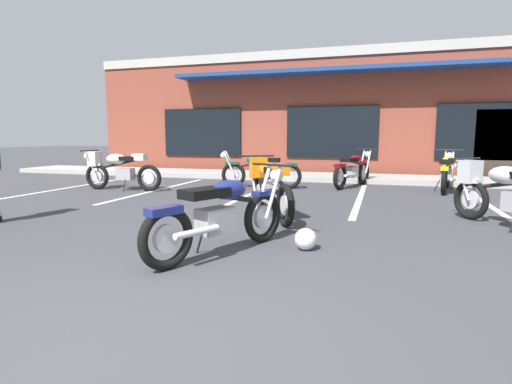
# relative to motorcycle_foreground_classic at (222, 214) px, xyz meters

# --- Properties ---
(ground_plane) EXTENTS (80.00, 80.00, 0.00)m
(ground_plane) POSITION_rel_motorcycle_foreground_classic_xyz_m (0.06, 1.08, -0.46)
(ground_plane) COLOR #3D3D42
(sidewalk_kerb) EXTENTS (22.00, 1.80, 0.14)m
(sidewalk_kerb) POSITION_rel_motorcycle_foreground_classic_xyz_m (0.06, 8.26, -0.39)
(sidewalk_kerb) COLOR #A8A59E
(sidewalk_kerb) RESTS_ON ground_plane
(brick_storefront_building) EXTENTS (17.48, 6.32, 4.15)m
(brick_storefront_building) POSITION_rel_motorcycle_foreground_classic_xyz_m (0.06, 12.20, 1.62)
(brick_storefront_building) COLOR brown
(brick_storefront_building) RESTS_ON ground_plane
(painted_stall_lines) EXTENTS (12.20, 4.80, 0.01)m
(painted_stall_lines) POSITION_rel_motorcycle_foreground_classic_xyz_m (0.06, 4.66, -0.46)
(painted_stall_lines) COLOR silver
(painted_stall_lines) RESTS_ON ground_plane
(motorcycle_foreground_classic) EXTENTS (1.17, 1.96, 0.98)m
(motorcycle_foreground_classic) POSITION_rel_motorcycle_foreground_classic_xyz_m (0.00, 0.00, 0.00)
(motorcycle_foreground_classic) COLOR black
(motorcycle_foreground_classic) RESTS_ON ground_plane
(motorcycle_red_sportbike) EXTENTS (1.36, 1.86, 0.98)m
(motorcycle_red_sportbike) POSITION_rel_motorcycle_foreground_classic_xyz_m (-0.08, 2.24, 0.07)
(motorcycle_red_sportbike) COLOR black
(motorcycle_red_sportbike) RESTS_ON ground_plane
(motorcycle_black_cruiser) EXTENTS (2.11, 0.66, 0.98)m
(motorcycle_black_cruiser) POSITION_rel_motorcycle_foreground_classic_xyz_m (-4.47, 4.30, 0.07)
(motorcycle_black_cruiser) COLOR black
(motorcycle_black_cruiser) RESTS_ON ground_plane
(motorcycle_silver_naked) EXTENTS (0.77, 2.09, 0.98)m
(motorcycle_silver_naked) POSITION_rel_motorcycle_foreground_classic_xyz_m (3.19, 6.48, 0.00)
(motorcycle_silver_naked) COLOR black
(motorcycle_silver_naked) RESTS_ON ground_plane
(motorcycle_blue_standard) EXTENTS (2.11, 0.66, 0.98)m
(motorcycle_blue_standard) POSITION_rel_motorcycle_foreground_classic_xyz_m (-1.26, 5.70, 0.00)
(motorcycle_blue_standard) COLOR black
(motorcycle_blue_standard) RESTS_ON ground_plane
(motorcycle_orange_scrambler) EXTENTS (1.03, 2.02, 0.98)m
(motorcycle_orange_scrambler) POSITION_rel_motorcycle_foreground_classic_xyz_m (0.98, 6.62, 0.00)
(motorcycle_orange_scrambler) COLOR black
(motorcycle_orange_scrambler) RESTS_ON ground_plane
(motorcycle_cream_vintage) EXTENTS (1.49, 1.78, 0.98)m
(motorcycle_cream_vintage) POSITION_rel_motorcycle_foreground_classic_xyz_m (3.43, 2.45, 0.07)
(motorcycle_cream_vintage) COLOR black
(motorcycle_cream_vintage) RESTS_ON ground_plane
(helmet_on_pavement) EXTENTS (0.26, 0.26, 0.26)m
(helmet_on_pavement) POSITION_rel_motorcycle_foreground_classic_xyz_m (0.87, 0.44, -0.33)
(helmet_on_pavement) COLOR silver
(helmet_on_pavement) RESTS_ON ground_plane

